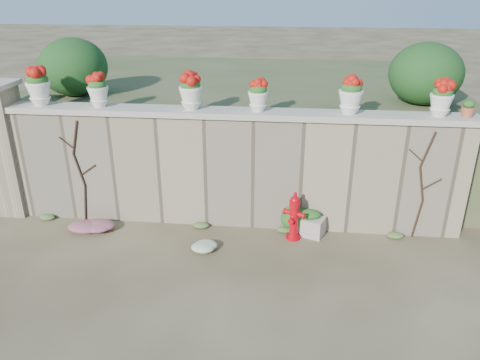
# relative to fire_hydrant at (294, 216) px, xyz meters

# --- Properties ---
(ground) EXTENTS (80.00, 80.00, 0.00)m
(ground) POSITION_rel_fire_hydrant_xyz_m (-1.14, -1.30, -0.44)
(ground) COLOR #463823
(ground) RESTS_ON ground
(stone_wall) EXTENTS (8.00, 0.40, 2.00)m
(stone_wall) POSITION_rel_fire_hydrant_xyz_m (-1.14, 0.50, 0.56)
(stone_wall) COLOR gray
(stone_wall) RESTS_ON ground
(wall_cap) EXTENTS (8.10, 0.52, 0.10)m
(wall_cap) POSITION_rel_fire_hydrant_xyz_m (-1.14, 0.50, 1.61)
(wall_cap) COLOR #B9AE9D
(wall_cap) RESTS_ON stone_wall
(gate_pillar) EXTENTS (0.72, 0.72, 2.48)m
(gate_pillar) POSITION_rel_fire_hydrant_xyz_m (-5.29, 0.50, 0.82)
(gate_pillar) COLOR gray
(gate_pillar) RESTS_ON ground
(raised_fill) EXTENTS (9.00, 6.00, 2.00)m
(raised_fill) POSITION_rel_fire_hydrant_xyz_m (-1.14, 3.70, 0.56)
(raised_fill) COLOR #384C23
(raised_fill) RESTS_ON ground
(back_shrub_left) EXTENTS (1.30, 1.30, 1.10)m
(back_shrub_left) POSITION_rel_fire_hydrant_xyz_m (-4.34, 1.70, 2.11)
(back_shrub_left) COLOR #143814
(back_shrub_left) RESTS_ON raised_fill
(back_shrub_right) EXTENTS (1.30, 1.30, 1.10)m
(back_shrub_right) POSITION_rel_fire_hydrant_xyz_m (2.26, 1.70, 2.11)
(back_shrub_right) COLOR #143814
(back_shrub_right) RESTS_ON raised_fill
(vine_left) EXTENTS (0.60, 0.04, 1.91)m
(vine_left) POSITION_rel_fire_hydrant_xyz_m (-3.82, 0.28, 0.55)
(vine_left) COLOR black
(vine_left) RESTS_ON ground
(vine_right) EXTENTS (0.60, 0.04, 1.91)m
(vine_right) POSITION_rel_fire_hydrant_xyz_m (2.08, 0.28, 0.55)
(vine_right) COLOR black
(vine_right) RESTS_ON ground
(fire_hydrant) EXTENTS (0.37, 0.27, 0.87)m
(fire_hydrant) POSITION_rel_fire_hydrant_xyz_m (0.00, 0.00, 0.00)
(fire_hydrant) COLOR red
(fire_hydrant) RESTS_ON ground
(planter_box) EXTENTS (0.64, 0.51, 0.47)m
(planter_box) POSITION_rel_fire_hydrant_xyz_m (0.24, 0.19, -0.22)
(planter_box) COLOR #B9AE9D
(planter_box) RESTS_ON ground
(green_shrub) EXTENTS (0.68, 0.61, 0.65)m
(green_shrub) POSITION_rel_fire_hydrant_xyz_m (-0.04, 0.25, -0.11)
(green_shrub) COLOR #1E5119
(green_shrub) RESTS_ON ground
(magenta_clump) EXTENTS (0.86, 0.57, 0.23)m
(magenta_clump) POSITION_rel_fire_hydrant_xyz_m (-3.50, -0.15, -0.32)
(magenta_clump) COLOR #D22A82
(magenta_clump) RESTS_ON ground
(white_flowers) EXTENTS (0.51, 0.41, 0.19)m
(white_flowers) POSITION_rel_fire_hydrant_xyz_m (-1.53, -0.54, -0.34)
(white_flowers) COLOR white
(white_flowers) RESTS_ON ground
(urn_pot_0) EXTENTS (0.41, 0.41, 0.65)m
(urn_pot_0) POSITION_rel_fire_hydrant_xyz_m (-4.45, 0.50, 1.98)
(urn_pot_0) COLOR white
(urn_pot_0) RESTS_ON wall_cap
(urn_pot_1) EXTENTS (0.35, 0.35, 0.55)m
(urn_pot_1) POSITION_rel_fire_hydrant_xyz_m (-3.40, 0.50, 1.94)
(urn_pot_1) COLOR white
(urn_pot_1) RESTS_ON wall_cap
(urn_pot_2) EXTENTS (0.39, 0.39, 0.61)m
(urn_pot_2) POSITION_rel_fire_hydrant_xyz_m (-1.80, 0.50, 1.96)
(urn_pot_2) COLOR white
(urn_pot_2) RESTS_ON wall_cap
(urn_pot_3) EXTENTS (0.33, 0.33, 0.52)m
(urn_pot_3) POSITION_rel_fire_hydrant_xyz_m (-0.68, 0.50, 1.92)
(urn_pot_3) COLOR white
(urn_pot_3) RESTS_ON wall_cap
(urn_pot_4) EXTENTS (0.39, 0.39, 0.61)m
(urn_pot_4) POSITION_rel_fire_hydrant_xyz_m (0.82, 0.50, 1.97)
(urn_pot_4) COLOR white
(urn_pot_4) RESTS_ON wall_cap
(urn_pot_5) EXTENTS (0.36, 0.36, 0.57)m
(urn_pot_5) POSITION_rel_fire_hydrant_xyz_m (2.23, 0.50, 1.94)
(urn_pot_5) COLOR white
(urn_pot_5) RESTS_ON wall_cap
(terracotta_pot) EXTENTS (0.21, 0.21, 0.26)m
(terracotta_pot) POSITION_rel_fire_hydrant_xyz_m (2.66, 0.50, 1.78)
(terracotta_pot) COLOR #AA5B33
(terracotta_pot) RESTS_ON wall_cap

